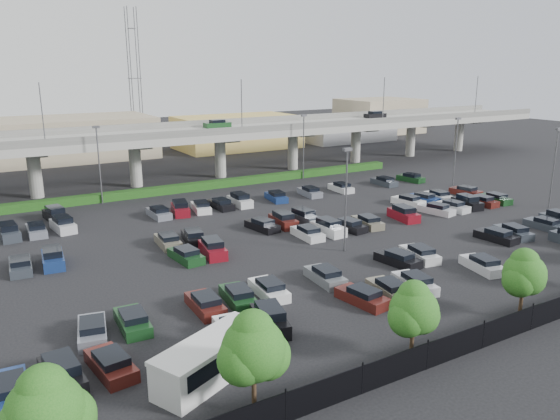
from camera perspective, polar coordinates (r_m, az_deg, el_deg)
ground at (r=60.89m, az=2.16°, el=-2.17°), size 280.00×280.00×0.00m
overpass at (r=87.43m, az=-9.48°, el=7.55°), size 150.00×13.00×15.80m
hedge at (r=82.18m, az=-7.34°, el=2.62°), size 66.00×1.60×1.10m
fence at (r=41.52m, az=23.96°, el=-10.60°), size 70.00×0.10×2.00m
tree_row at (r=41.87m, az=23.31°, el=-6.42°), size 65.07×3.66×5.94m
shuttle_bus at (r=33.28m, az=-7.24°, el=-15.04°), size 8.01×5.53×2.44m
parked_cars at (r=58.62m, az=4.85°, el=-2.28°), size 62.87×41.66×1.67m
light_poles at (r=58.97m, az=-2.21°, el=3.52°), size 66.90×48.38×10.30m
distant_buildings at (r=119.91m, az=-9.05°, el=7.97°), size 138.00×24.00×9.00m
comm_tower at (r=127.91m, az=-14.96°, el=13.42°), size 2.40×2.40×30.00m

